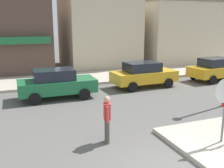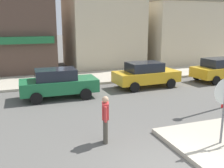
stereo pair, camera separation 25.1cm
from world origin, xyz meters
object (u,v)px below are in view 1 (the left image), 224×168
(parked_car_third, at_px, (216,69))
(pedestrian_crossing_near, at_px, (107,118))
(parked_car_second, at_px, (144,74))
(parked_car_nearest, at_px, (56,83))

(parked_car_third, distance_m, pedestrian_crossing_near, 12.17)
(parked_car_second, relative_size, parked_car_third, 0.98)
(parked_car_nearest, distance_m, pedestrian_crossing_near, 5.97)
(pedestrian_crossing_near, bearing_deg, parked_car_third, 31.34)
(pedestrian_crossing_near, bearing_deg, parked_car_nearest, 96.15)
(pedestrian_crossing_near, bearing_deg, parked_car_second, 53.33)
(parked_car_second, height_order, pedestrian_crossing_near, pedestrian_crossing_near)
(parked_car_nearest, relative_size, parked_car_second, 0.99)
(parked_car_nearest, xyz_separation_m, parked_car_second, (5.44, 0.52, 0.00))
(parked_car_nearest, height_order, pedestrian_crossing_near, pedestrian_crossing_near)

